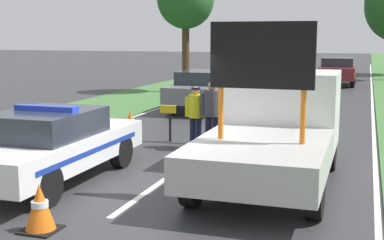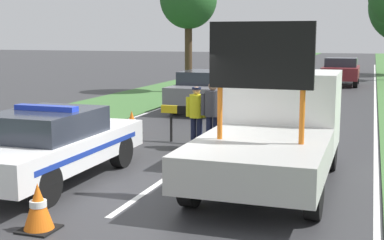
# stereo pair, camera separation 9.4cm
# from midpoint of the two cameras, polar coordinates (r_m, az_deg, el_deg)

# --- Properties ---
(ground_plane) EXTENTS (160.00, 160.00, 0.00)m
(ground_plane) POSITION_cam_midpoint_polar(r_m,az_deg,el_deg) (9.96, -4.34, -7.45)
(ground_plane) COLOR #333335
(lane_markings) EXTENTS (8.06, 60.22, 0.01)m
(lane_markings) POSITION_cam_midpoint_polar(r_m,az_deg,el_deg) (25.25, 10.00, 2.48)
(lane_markings) COLOR silver
(lane_markings) RESTS_ON ground
(grass_verge_left) EXTENTS (4.01, 120.00, 0.03)m
(grass_verge_left) POSITION_cam_midpoint_polar(r_m,az_deg,el_deg) (30.55, -0.21, 3.75)
(grass_verge_left) COLOR #427038
(grass_verge_left) RESTS_ON ground
(police_car) EXTENTS (1.82, 4.66, 1.51)m
(police_car) POSITION_cam_midpoint_polar(r_m,az_deg,el_deg) (10.70, -14.56, -2.49)
(police_car) COLOR white
(police_car) RESTS_ON ground
(work_truck) EXTENTS (2.25, 5.20, 3.05)m
(work_truck) POSITION_cam_midpoint_polar(r_m,az_deg,el_deg) (10.64, 9.12, -0.66)
(work_truck) COLOR white
(work_truck) RESTS_ON ground
(road_barrier) EXTENTS (2.76, 0.08, 0.98)m
(road_barrier) POSITION_cam_midpoint_polar(r_m,az_deg,el_deg) (13.89, 2.21, 0.67)
(road_barrier) COLOR black
(road_barrier) RESTS_ON ground
(police_officer) EXTENTS (0.56, 0.36, 1.56)m
(police_officer) POSITION_cam_midpoint_polar(r_m,az_deg,el_deg) (13.42, 0.69, 0.91)
(police_officer) COLOR #191E38
(police_officer) RESTS_ON ground
(pedestrian_civilian) EXTENTS (0.61, 0.39, 1.71)m
(pedestrian_civilian) POSITION_cam_midpoint_polar(r_m,az_deg,el_deg) (13.14, 2.44, 1.06)
(pedestrian_civilian) COLOR #191E38
(pedestrian_civilian) RESTS_ON ground
(traffic_cone_near_police) EXTENTS (0.35, 0.35, 0.50)m
(traffic_cone_near_police) POSITION_cam_midpoint_polar(r_m,az_deg,el_deg) (13.99, 2.08, -1.60)
(traffic_cone_near_police) COLOR black
(traffic_cone_near_police) RESTS_ON ground
(traffic_cone_centre_front) EXTENTS (0.52, 0.52, 0.71)m
(traffic_cone_centre_front) POSITION_cam_midpoint_polar(r_m,az_deg,el_deg) (8.16, -15.76, -8.93)
(traffic_cone_centre_front) COLOR black
(traffic_cone_centre_front) RESTS_ON ground
(traffic_cone_near_truck) EXTENTS (0.49, 0.49, 0.67)m
(traffic_cone_near_truck) POSITION_cam_midpoint_polar(r_m,az_deg,el_deg) (15.50, -6.27, -0.27)
(traffic_cone_near_truck) COLOR black
(traffic_cone_near_truck) RESTS_ON ground
(queued_car_suv_grey) EXTENTS (1.83, 4.49, 1.50)m
(queued_car_suv_grey) POSITION_cam_midpoint_polar(r_m,az_deg,el_deg) (20.34, 1.65, 3.29)
(queued_car_suv_grey) COLOR slate
(queued_car_suv_grey) RESTS_ON ground
(queued_car_sedan_black) EXTENTS (1.78, 4.41, 1.51)m
(queued_car_sedan_black) POSITION_cam_midpoint_polar(r_m,az_deg,el_deg) (26.32, 6.32, 4.50)
(queued_car_sedan_black) COLOR black
(queued_car_sedan_black) RESTS_ON ground
(queued_car_wagon_maroon) EXTENTS (1.94, 3.96, 1.57)m
(queued_car_wagon_maroon) POSITION_cam_midpoint_polar(r_m,az_deg,el_deg) (31.60, 15.69, 5.07)
(queued_car_wagon_maroon) COLOR maroon
(queued_car_wagon_maroon) RESTS_ON ground
(roadside_tree_near_right) EXTENTS (2.80, 2.80, 6.07)m
(roadside_tree_near_right) POSITION_cam_midpoint_polar(r_m,az_deg,el_deg) (26.71, -0.28, 12.72)
(roadside_tree_near_right) COLOR #42301E
(roadside_tree_near_right) RESTS_ON ground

